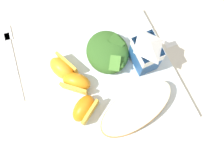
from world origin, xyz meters
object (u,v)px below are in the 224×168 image
(white_plate, at_px, (112,86))
(green_salad_pile, at_px, (108,52))
(milk_carton, at_px, (146,52))
(orange_wedge_front, at_px, (62,68))
(paper_napkin, at_px, (178,20))
(cheesy_pizza_bread, at_px, (136,108))
(metal_fork, at_px, (11,56))
(orange_wedge_middle, at_px, (76,83))
(orange_wedge_rear, at_px, (84,109))

(white_plate, bearing_deg, green_salad_pile, 162.92)
(milk_carton, distance_m, orange_wedge_front, 0.18)
(paper_napkin, bearing_deg, milk_carton, -64.54)
(green_salad_pile, distance_m, milk_carton, 0.09)
(cheesy_pizza_bread, bearing_deg, orange_wedge_front, -143.87)
(cheesy_pizza_bread, relative_size, metal_fork, 0.97)
(green_salad_pile, distance_m, orange_wedge_front, 0.10)
(orange_wedge_middle, bearing_deg, green_salad_pile, 110.96)
(cheesy_pizza_bread, relative_size, orange_wedge_middle, 2.66)
(cheesy_pizza_bread, bearing_deg, paper_napkin, 128.34)
(green_salad_pile, distance_m, metal_fork, 0.22)
(white_plate, xyz_separation_m, metal_fork, (-0.16, -0.18, -0.01))
(white_plate, height_order, green_salad_pile, green_salad_pile)
(green_salad_pile, relative_size, orange_wedge_middle, 1.51)
(orange_wedge_front, relative_size, orange_wedge_middle, 1.01)
(green_salad_pile, distance_m, paper_napkin, 0.19)
(orange_wedge_middle, bearing_deg, metal_fork, -139.05)
(orange_wedge_front, relative_size, paper_napkin, 0.63)
(cheesy_pizza_bread, bearing_deg, milk_carton, 145.24)
(white_plate, bearing_deg, orange_wedge_front, -132.09)
(cheesy_pizza_bread, bearing_deg, white_plate, -161.99)
(orange_wedge_front, xyz_separation_m, paper_napkin, (-0.01, 0.29, -0.03))
(orange_wedge_front, bearing_deg, green_salad_pile, 85.39)
(white_plate, relative_size, orange_wedge_front, 4.04)
(orange_wedge_rear, bearing_deg, orange_wedge_middle, 173.59)
(orange_wedge_rear, bearing_deg, orange_wedge_front, -175.52)
(milk_carton, bearing_deg, white_plate, -76.55)
(orange_wedge_front, xyz_separation_m, metal_fork, (-0.09, -0.10, -0.03))
(paper_napkin, bearing_deg, green_salad_pile, -85.50)
(orange_wedge_middle, bearing_deg, orange_wedge_rear, -6.41)
(cheesy_pizza_bread, distance_m, paper_napkin, 0.24)
(milk_carton, distance_m, orange_wedge_rear, 0.17)
(cheesy_pizza_bread, relative_size, green_salad_pile, 1.75)
(orange_wedge_middle, height_order, paper_napkin, orange_wedge_middle)
(orange_wedge_front, distance_m, orange_wedge_rear, 0.10)
(cheesy_pizza_bread, height_order, milk_carton, milk_carton)
(cheesy_pizza_bread, distance_m, metal_fork, 0.31)
(orange_wedge_rear, bearing_deg, white_plate, 109.11)
(metal_fork, bearing_deg, milk_carton, 61.89)
(milk_carton, relative_size, orange_wedge_front, 1.59)
(orange_wedge_front, bearing_deg, white_plate, 47.91)
(green_salad_pile, xyz_separation_m, milk_carton, (0.05, 0.06, 0.04))
(green_salad_pile, height_order, orange_wedge_rear, green_salad_pile)
(cheesy_pizza_bread, bearing_deg, orange_wedge_rear, -114.12)
(milk_carton, distance_m, metal_fork, 0.31)
(milk_carton, relative_size, paper_napkin, 1.00)
(white_plate, distance_m, milk_carton, 0.11)
(paper_napkin, bearing_deg, orange_wedge_middle, -80.11)
(orange_wedge_front, height_order, paper_napkin, orange_wedge_front)
(white_plate, distance_m, green_salad_pile, 0.07)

